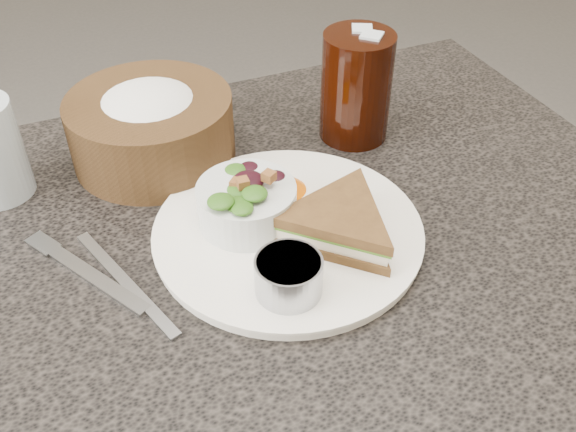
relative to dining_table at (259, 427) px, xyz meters
The scene contains 10 objects.
dining_table is the anchor object (origin of this frame).
dinner_plate 0.38m from the dining_table, 11.01° to the right, with size 0.30×0.30×0.01m, color white.
sandwich 0.42m from the dining_table, 27.77° to the right, with size 0.16×0.16×0.04m, color brown, non-canonical shape.
salad_bowl 0.42m from the dining_table, 73.88° to the left, with size 0.11×0.11×0.06m, color silver, non-canonical shape.
dressing_ramekin 0.42m from the dining_table, 85.96° to the right, with size 0.07×0.07×0.04m, color #999CA4.
orange_wedge 0.41m from the dining_table, 40.56° to the left, with size 0.05×0.05×0.02m, color #E55F01.
fork 0.41m from the dining_table, behind, with size 0.02×0.16×0.00m, color #959596.
knife 0.40m from the dining_table, behind, with size 0.01×0.19×0.00m, color #AAACB0.
bread_basket 0.48m from the dining_table, 105.22° to the left, with size 0.21×0.21×0.12m, color #54371D, non-canonical shape.
cola_glass 0.52m from the dining_table, 36.15° to the left, with size 0.09×0.09×0.16m, color black, non-canonical shape.
Camera 1 is at (-0.16, -0.50, 1.23)m, focal length 40.00 mm.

